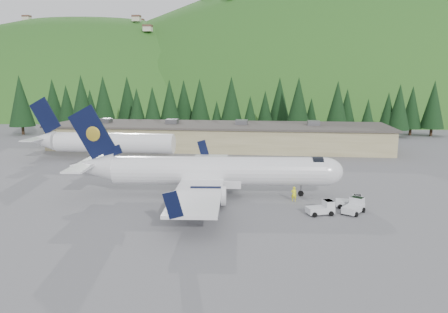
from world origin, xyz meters
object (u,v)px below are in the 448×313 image
(airliner, at_px, (211,172))
(ramp_worker, at_px, (294,194))
(baggage_tug_b, at_px, (351,202))
(baggage_tug_a, at_px, (322,208))
(terminal_building, at_px, (218,136))
(second_airliner, at_px, (99,142))
(baggage_tug_c, at_px, (354,206))

(airliner, distance_m, ramp_worker, 10.84)
(baggage_tug_b, bearing_deg, ramp_worker, 168.53)
(baggage_tug_a, relative_size, terminal_building, 0.05)
(airliner, height_order, ramp_worker, airliner)
(airliner, distance_m, second_airliner, 32.54)
(airliner, xyz_separation_m, second_airliner, (-23.90, 22.08, 0.23))
(airliner, height_order, baggage_tug_c, airliner)
(airliner, relative_size, ramp_worker, 18.86)
(second_airliner, height_order, baggage_tug_a, second_airliner)
(ramp_worker, bearing_deg, airliner, -10.75)
(second_airliner, distance_m, baggage_tug_b, 48.29)
(baggage_tug_b, relative_size, terminal_building, 0.04)
(terminal_building, bearing_deg, ramp_worker, -69.90)
(baggage_tug_a, height_order, baggage_tug_c, baggage_tug_c)
(second_airliner, height_order, baggage_tug_c, second_airliner)
(baggage_tug_b, height_order, terminal_building, terminal_building)
(second_airliner, height_order, baggage_tug_b, second_airliner)
(ramp_worker, bearing_deg, baggage_tug_b, 161.34)
(second_airliner, xyz_separation_m, ramp_worker, (34.42, -23.63, -2.40))
(baggage_tug_c, height_order, terminal_building, terminal_building)
(baggage_tug_b, height_order, ramp_worker, ramp_worker)
(second_airliner, xyz_separation_m, baggage_tug_b, (40.91, -25.52, -2.64))
(airliner, relative_size, baggage_tug_a, 10.79)
(airliner, bearing_deg, baggage_tug_a, -30.07)
(airliner, distance_m, terminal_building, 38.29)
(airliner, xyz_separation_m, ramp_worker, (10.51, -1.55, -2.17))
(ramp_worker, bearing_deg, second_airliner, -36.86)
(airliner, relative_size, baggage_tug_c, 10.33)
(second_airliner, relative_size, ramp_worker, 14.81)
(baggage_tug_a, distance_m, terminal_building, 47.83)
(baggage_tug_b, xyz_separation_m, terminal_building, (-21.00, 41.52, 1.94))
(second_airliner, bearing_deg, ramp_worker, -34.47)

